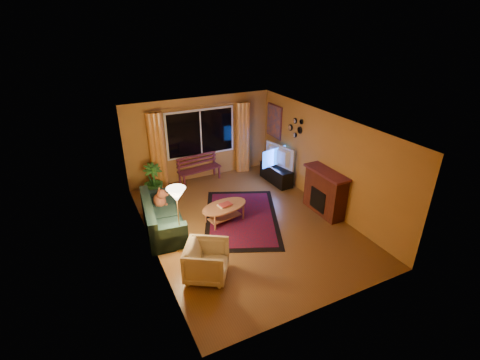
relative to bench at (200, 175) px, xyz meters
name	(u,v)px	position (x,y,z in m)	size (l,w,h in m)	color
floor	(245,224)	(0.18, -2.72, -0.21)	(4.50, 6.00, 0.02)	brown
ceiling	(246,124)	(0.18, -2.72, 2.31)	(4.50, 6.00, 0.02)	white
wall_back	(200,139)	(0.18, 0.29, 1.05)	(4.50, 0.02, 2.50)	#BE8139
wall_left	(147,198)	(-2.08, -2.72, 1.05)	(0.02, 6.00, 2.50)	#BE8139
wall_right	(324,161)	(2.44, -2.72, 1.05)	(0.02, 6.00, 2.50)	#BE8139
window	(201,133)	(0.18, 0.22, 1.25)	(2.00, 0.02, 1.30)	black
curtain_rod	(200,106)	(0.18, 0.18, 2.05)	(0.03, 0.03, 3.20)	#BF8C3F
curtain_left	(157,151)	(-1.17, 0.16, 0.92)	(0.36, 0.36, 2.24)	orange
curtain_right	(242,138)	(1.53, 0.16, 0.92)	(0.36, 0.36, 2.24)	orange
bench	(200,175)	(0.00, 0.00, 0.00)	(1.32, 0.39, 0.40)	#541E28
potted_plant	(153,181)	(-1.48, -0.34, 0.28)	(0.54, 0.54, 0.96)	#235B1E
sofa	(163,216)	(-1.68, -2.11, 0.19)	(0.82, 1.90, 0.77)	#172A27
dog	(159,198)	(-1.63, -1.68, 0.43)	(0.33, 0.46, 0.50)	#994D35
armchair	(207,260)	(-1.35, -4.08, 0.20)	(0.78, 0.73, 0.80)	beige
floor_lamp	(179,220)	(-1.55, -3.02, 0.55)	(0.25, 0.25, 1.50)	#BF8C3F
rug	(241,218)	(0.20, -2.46, -0.19)	(1.78, 2.81, 0.02)	maroon
coffee_table	(225,213)	(-0.23, -2.40, 0.02)	(1.20, 1.20, 0.44)	#B2714C
tv_console	(276,174)	(2.06, -1.06, 0.05)	(0.40, 1.21, 0.51)	black
television	(277,156)	(2.06, -1.06, 0.63)	(1.13, 0.15, 0.65)	black
fireplace	(325,193)	(2.23, -3.12, 0.35)	(0.40, 1.20, 1.10)	maroon
mirror_cluster	(295,127)	(2.39, -1.42, 1.60)	(0.06, 0.60, 0.56)	black
painting	(274,121)	(2.40, -0.27, 1.45)	(0.04, 0.76, 0.96)	#C45515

